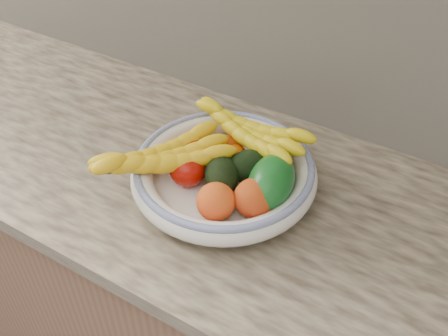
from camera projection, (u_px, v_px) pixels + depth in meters
kitchen_counter at (229, 297)px, 1.38m from camera, size 2.44×0.66×1.40m
fruit_bowl at (224, 172)px, 1.04m from camera, size 0.39×0.39×0.08m
clementine_back_left at (233, 143)px, 1.11m from camera, size 0.05×0.05×0.04m
clementine_back_right at (265, 148)px, 1.09m from camera, size 0.07×0.07×0.05m
clementine_back_mid at (236, 154)px, 1.08m from camera, size 0.06×0.06×0.04m
clementine_extra at (258, 154)px, 1.08m from camera, size 0.05×0.05×0.04m
tomato_left at (192, 153)px, 1.07m from camera, size 0.07×0.07×0.06m
tomato_near_left at (188, 170)px, 1.03m from camera, size 0.09×0.09×0.07m
avocado_center at (222, 175)px, 1.01m from camera, size 0.12×0.12×0.07m
avocado_right at (250, 166)px, 1.03m from camera, size 0.12×0.12×0.07m
green_mango at (271, 182)px, 0.98m from camera, size 0.14×0.16×0.12m
peach_front at (216, 202)px, 0.95m from camera, size 0.09×0.09×0.08m
peach_right at (254, 198)px, 0.96m from camera, size 0.09×0.09×0.08m
banana_bunch_back at (248, 134)px, 1.07m from camera, size 0.31×0.16×0.09m
banana_bunch_front at (163, 160)px, 1.02m from camera, size 0.27×0.33×0.09m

